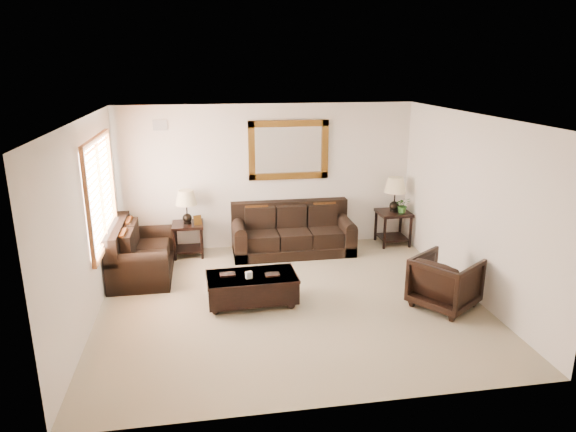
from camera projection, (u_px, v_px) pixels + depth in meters
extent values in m
cube|color=tan|center=(290.00, 301.00, 7.64)|extent=(5.50, 5.00, 0.01)
cube|color=white|center=(290.00, 117.00, 6.87)|extent=(5.50, 5.00, 0.01)
cube|color=silver|center=(268.00, 177.00, 9.62)|extent=(5.50, 0.01, 2.70)
cube|color=silver|center=(334.00, 286.00, 4.90)|extent=(5.50, 0.01, 2.70)
cube|color=silver|center=(87.00, 223.00, 6.82)|extent=(0.01, 5.00, 2.70)
cube|color=silver|center=(470.00, 205.00, 7.69)|extent=(0.01, 5.00, 2.70)
cube|color=white|center=(99.00, 193.00, 7.62)|extent=(0.01, 1.80, 1.50)
cube|color=brown|center=(96.00, 139.00, 7.40)|extent=(0.06, 1.96, 0.08)
cube|color=brown|center=(107.00, 243.00, 7.85)|extent=(0.06, 1.96, 0.08)
cube|color=brown|center=(88.00, 210.00, 6.74)|extent=(0.06, 0.08, 1.50)
cube|color=brown|center=(111.00, 179.00, 8.51)|extent=(0.06, 0.08, 1.50)
cube|color=brown|center=(101.00, 193.00, 7.63)|extent=(0.05, 0.05, 1.50)
cube|color=#532A10|center=(289.00, 150.00, 9.51)|extent=(1.50, 0.06, 1.10)
cube|color=white|center=(289.00, 150.00, 9.52)|extent=(1.26, 0.01, 0.86)
cube|color=#999999|center=(160.00, 125.00, 9.02)|extent=(0.25, 0.02, 0.18)
cube|color=black|center=(293.00, 248.00, 9.57)|extent=(2.21, 0.96, 0.18)
cube|color=black|center=(289.00, 212.00, 9.75)|extent=(2.21, 0.22, 0.45)
cube|color=black|center=(261.00, 238.00, 9.40)|extent=(0.57, 0.78, 0.27)
cube|color=black|center=(293.00, 237.00, 9.49)|extent=(0.57, 0.78, 0.27)
cube|color=black|center=(324.00, 235.00, 9.58)|extent=(0.57, 0.78, 0.27)
cube|color=black|center=(239.00, 242.00, 9.37)|extent=(0.22, 0.96, 0.53)
cylinder|color=black|center=(239.00, 228.00, 9.29)|extent=(0.22, 0.94, 0.22)
cube|color=black|center=(345.00, 236.00, 9.68)|extent=(0.22, 0.96, 0.53)
cylinder|color=black|center=(345.00, 223.00, 9.60)|extent=(0.22, 0.94, 0.22)
cube|color=#632F0D|center=(257.00, 217.00, 9.48)|extent=(0.42, 0.19, 0.43)
cube|color=#632F0D|center=(325.00, 214.00, 9.68)|extent=(0.42, 0.19, 0.43)
cube|color=black|center=(143.00, 270.00, 8.55)|extent=(0.95, 1.60, 0.18)
cube|color=black|center=(117.00, 238.00, 8.33)|extent=(0.22, 1.60, 0.45)
cube|color=black|center=(142.00, 263.00, 8.22)|extent=(0.78, 0.56, 0.27)
cube|color=black|center=(145.00, 251.00, 8.77)|extent=(0.78, 0.56, 0.27)
cube|color=black|center=(138.00, 276.00, 7.85)|extent=(0.95, 0.22, 0.53)
cylinder|color=black|center=(136.00, 260.00, 7.78)|extent=(0.93, 0.22, 0.22)
cube|color=black|center=(146.00, 246.00, 9.16)|extent=(0.95, 0.22, 0.53)
cylinder|color=black|center=(145.00, 232.00, 9.08)|extent=(0.93, 0.22, 0.22)
cube|color=#632F0D|center=(126.00, 244.00, 8.04)|extent=(0.19, 0.42, 0.43)
cube|color=#632F0D|center=(132.00, 231.00, 8.68)|extent=(0.19, 0.42, 0.43)
cube|color=black|center=(188.00, 225.00, 9.30)|extent=(0.56, 0.56, 0.05)
cube|color=black|center=(189.00, 249.00, 9.43)|extent=(0.48, 0.48, 0.03)
cylinder|color=black|center=(175.00, 246.00, 9.12)|extent=(0.05, 0.05, 0.56)
cylinder|color=black|center=(202.00, 244.00, 9.20)|extent=(0.05, 0.05, 0.56)
cylinder|color=black|center=(176.00, 237.00, 9.57)|extent=(0.05, 0.05, 0.56)
cylinder|color=black|center=(202.00, 236.00, 9.65)|extent=(0.05, 0.05, 0.56)
sphere|color=black|center=(187.00, 218.00, 9.26)|extent=(0.17, 0.17, 0.17)
cylinder|color=black|center=(187.00, 208.00, 9.21)|extent=(0.02, 0.02, 0.37)
cone|color=#CDB988|center=(186.00, 197.00, 9.15)|extent=(0.39, 0.39, 0.26)
cube|color=#532A10|center=(198.00, 220.00, 9.20)|extent=(0.15, 0.10, 0.17)
cube|color=black|center=(394.00, 213.00, 9.88)|extent=(0.60, 0.60, 0.05)
cube|color=black|center=(392.00, 237.00, 10.03)|extent=(0.51, 0.51, 0.03)
cylinder|color=black|center=(385.00, 234.00, 9.70)|extent=(0.05, 0.05, 0.60)
cylinder|color=black|center=(410.00, 232.00, 9.78)|extent=(0.05, 0.05, 0.60)
cylinder|color=black|center=(376.00, 226.00, 10.18)|extent=(0.05, 0.05, 0.60)
cylinder|color=black|center=(400.00, 224.00, 10.26)|extent=(0.05, 0.05, 0.60)
sphere|color=black|center=(394.00, 206.00, 9.85)|extent=(0.19, 0.19, 0.19)
cylinder|color=black|center=(395.00, 196.00, 9.79)|extent=(0.03, 0.03, 0.39)
cone|color=#CDB988|center=(395.00, 185.00, 9.73)|extent=(0.42, 0.42, 0.28)
sphere|color=black|center=(216.00, 311.00, 7.23)|extent=(0.12, 0.12, 0.12)
sphere|color=black|center=(291.00, 305.00, 7.40)|extent=(0.12, 0.12, 0.12)
sphere|color=black|center=(215.00, 296.00, 7.70)|extent=(0.12, 0.12, 0.12)
sphere|color=black|center=(286.00, 291.00, 7.87)|extent=(0.12, 0.12, 0.12)
cube|color=black|center=(252.00, 287.00, 7.49)|extent=(1.30, 0.73, 0.36)
cube|color=black|center=(252.00, 277.00, 7.44)|extent=(1.33, 0.74, 0.04)
cube|color=black|center=(228.00, 275.00, 7.43)|extent=(0.22, 0.15, 0.03)
cube|color=black|center=(272.00, 275.00, 7.43)|extent=(0.20, 0.14, 0.02)
cube|color=white|center=(249.00, 275.00, 7.32)|extent=(0.10, 0.08, 0.10)
imported|color=black|center=(445.00, 280.00, 7.35)|extent=(1.09, 1.10, 0.83)
imported|color=#29561D|center=(403.00, 207.00, 9.76)|extent=(0.32, 0.34, 0.24)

